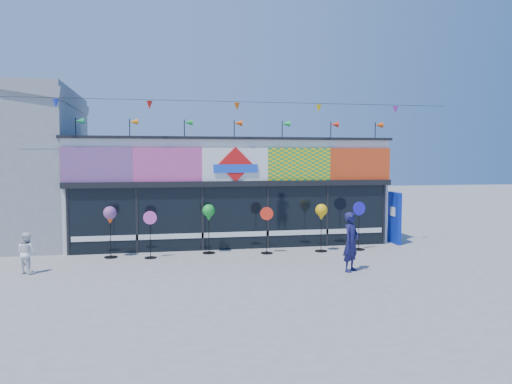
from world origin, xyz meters
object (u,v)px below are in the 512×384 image
object	(u,v)px
spinner_3	(267,229)
spinner_4	(321,213)
blue_sign	(394,218)
spinner_2	(209,214)
spinner_5	(359,224)
spinner_0	(110,217)
adult_man	(351,242)
child	(27,253)
spinner_1	(150,233)

from	to	relation	value
spinner_3	spinner_4	size ratio (longest dim) A/B	0.96
blue_sign	spinner_2	world-z (taller)	blue_sign
spinner_3	spinner_5	world-z (taller)	spinner_5
spinner_4	spinner_0	bearing A→B (deg)	177.44
spinner_4	spinner_5	xyz separation A→B (m)	(1.44, 0.05, -0.44)
adult_man	spinner_3	bearing A→B (deg)	78.97
adult_man	child	distance (m)	9.43
blue_sign	spinner_5	bearing A→B (deg)	-147.71
spinner_3	spinner_5	size ratio (longest dim) A/B	0.93
spinner_1	spinner_2	distance (m)	2.12
spinner_0	spinner_2	xyz separation A→B (m)	(3.30, 0.12, -0.00)
child	blue_sign	bearing A→B (deg)	-132.90
spinner_3	spinner_2	bearing A→B (deg)	167.87
blue_sign	spinner_5	distance (m)	2.18
spinner_0	spinner_1	world-z (taller)	spinner_0
spinner_2	spinner_4	distance (m)	3.98
spinner_0	child	size ratio (longest dim) A/B	1.44
spinner_2	adult_man	xyz separation A→B (m)	(3.83, -3.56, -0.50)
spinner_0	blue_sign	bearing A→B (deg)	4.13
spinner_1	spinner_4	size ratio (longest dim) A/B	0.93
spinner_4	child	size ratio (longest dim) A/B	1.42
spinner_5	spinner_3	bearing A→B (deg)	-179.53
blue_sign	spinner_1	world-z (taller)	blue_sign
spinner_1	spinner_4	world-z (taller)	spinner_4
spinner_0	spinner_2	bearing A→B (deg)	2.05
spinner_2	child	world-z (taller)	spinner_2
blue_sign	spinner_1	distance (m)	9.38
spinner_1	spinner_2	size ratio (longest dim) A/B	0.91
blue_sign	spinner_2	distance (m)	7.35
spinner_4	spinner_5	world-z (taller)	spinner_5
child	spinner_3	bearing A→B (deg)	-132.69
spinner_1	spinner_5	bearing A→B (deg)	0.53
spinner_4	spinner_1	bearing A→B (deg)	-179.78
spinner_4	child	xyz separation A→B (m)	(-9.42, -1.55, -0.76)
blue_sign	spinner_5	size ratio (longest dim) A/B	1.14
spinner_1	spinner_3	world-z (taller)	spinner_3
spinner_0	spinner_3	size ratio (longest dim) A/B	1.06
spinner_1	adult_man	xyz separation A→B (m)	(5.82, -3.09, 0.04)
spinner_2	spinner_5	bearing A→B (deg)	-4.21
adult_man	child	xyz separation A→B (m)	(-9.29, 1.56, -0.27)
spinner_0	spinner_5	xyz separation A→B (m)	(8.70, -0.28, -0.46)
spinner_1	spinner_0	bearing A→B (deg)	165.08
adult_man	spinner_2	bearing A→B (deg)	95.49
blue_sign	spinner_2	bearing A→B (deg)	-171.32
spinner_1	child	size ratio (longest dim) A/B	1.31
spinner_2	spinner_4	xyz separation A→B (m)	(3.96, -0.44, -0.02)
spinner_4	spinner_5	bearing A→B (deg)	1.80
spinner_0	spinner_1	size ratio (longest dim) A/B	1.09
spinner_1	child	xyz separation A→B (m)	(-3.47, -1.53, -0.23)
spinner_1	spinner_5	size ratio (longest dim) A/B	0.90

